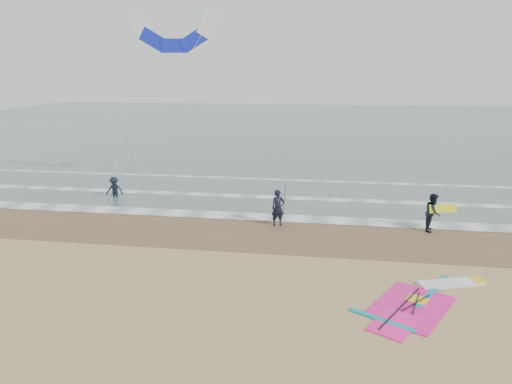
# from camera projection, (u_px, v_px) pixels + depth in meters

# --- Properties ---
(ground) EXTENTS (120.00, 120.00, 0.00)m
(ground) POSITION_uv_depth(u_px,v_px,m) (283.00, 297.00, 15.07)
(ground) COLOR tan
(ground) RESTS_ON ground
(sea_water) EXTENTS (120.00, 80.00, 0.02)m
(sea_water) POSITION_uv_depth(u_px,v_px,m) (316.00, 126.00, 60.91)
(sea_water) COLOR #47605E
(sea_water) RESTS_ON ground
(wet_sand_band) EXTENTS (120.00, 5.00, 0.01)m
(wet_sand_band) POSITION_uv_depth(u_px,v_px,m) (295.00, 234.00, 20.80)
(wet_sand_band) COLOR brown
(wet_sand_band) RESTS_ON ground
(foam_waterline) EXTENTS (120.00, 9.15, 0.02)m
(foam_waterline) POSITION_uv_depth(u_px,v_px,m) (300.00, 206.00, 25.03)
(foam_waterline) COLOR white
(foam_waterline) RESTS_ON ground
(windsurf_rig) EXTENTS (4.87, 4.61, 0.12)m
(windsurf_rig) POSITION_uv_depth(u_px,v_px,m) (424.00, 300.00, 14.79)
(windsurf_rig) COLOR white
(windsurf_rig) RESTS_ON ground
(person_standing) EXTENTS (0.76, 0.65, 1.77)m
(person_standing) POSITION_uv_depth(u_px,v_px,m) (278.00, 208.00, 21.75)
(person_standing) COLOR black
(person_standing) RESTS_ON ground
(person_walking) EXTENTS (0.91, 1.03, 1.78)m
(person_walking) POSITION_uv_depth(u_px,v_px,m) (433.00, 212.00, 21.06)
(person_walking) COLOR black
(person_walking) RESTS_ON ground
(person_wading) EXTENTS (1.07, 0.67, 1.59)m
(person_wading) POSITION_uv_depth(u_px,v_px,m) (114.00, 184.00, 26.63)
(person_wading) COLOR black
(person_wading) RESTS_ON ground
(held_pole) EXTENTS (0.17, 0.86, 1.82)m
(held_pole) POSITION_uv_depth(u_px,v_px,m) (284.00, 200.00, 21.60)
(held_pole) COLOR black
(held_pole) RESTS_ON ground
(carried_kiteboard) EXTENTS (1.30, 0.51, 0.39)m
(carried_kiteboard) POSITION_uv_depth(u_px,v_px,m) (443.00, 208.00, 20.84)
(carried_kiteboard) COLOR yellow
(carried_kiteboard) RESTS_ON ground
(surf_kite) EXTENTS (6.07, 2.55, 9.71)m
(surf_kite) POSITION_uv_depth(u_px,v_px,m) (173.00, 35.00, 26.34)
(surf_kite) COLOR white
(surf_kite) RESTS_ON ground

